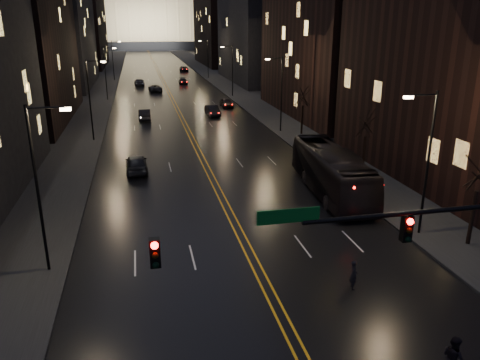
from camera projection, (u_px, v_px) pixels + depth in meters
road at (157, 68)px, 138.49m from camera, size 20.00×320.00×0.02m
sidewalk_left at (108, 69)px, 135.67m from camera, size 8.00×320.00×0.16m
sidewalk_right at (204, 67)px, 141.25m from camera, size 8.00×320.00×0.16m
center_line at (157, 68)px, 138.48m from camera, size 0.62×320.00×0.01m
building_left_mid at (10, 12)px, 59.41m from camera, size 12.00×30.00×28.00m
building_left_far at (59, 37)px, 95.90m from camera, size 12.00×34.00×20.00m
building_left_dist at (82, 26)px, 139.75m from camera, size 12.00×40.00×24.00m
building_right_near at (479, 32)px, 36.91m from camera, size 12.00×26.00×24.00m
building_right_mid at (257, 22)px, 103.32m from camera, size 12.00×34.00×26.00m
building_right_dist at (220, 29)px, 148.44m from camera, size 12.00×40.00×22.00m
capitol at (145, 14)px, 244.23m from camera, size 90.00×50.00×58.50m
traffic_signal at (463, 235)px, 17.56m from camera, size 17.29×0.45×7.00m
streetlamp_right_near at (426, 157)px, 27.82m from camera, size 2.13×0.25×9.00m
streetlamp_left_near at (40, 182)px, 23.51m from camera, size 2.13×0.25×9.00m
streetlamp_right_mid at (280, 90)px, 55.62m from camera, size 2.13×0.25×9.00m
streetlamp_left_mid at (91, 96)px, 51.31m from camera, size 2.13×0.25×9.00m
streetlamp_right_far at (231, 68)px, 83.42m from camera, size 2.13×0.25×9.00m
streetlamp_left_far at (106, 70)px, 79.11m from camera, size 2.13×0.25×9.00m
streetlamp_right_dist at (207, 57)px, 111.22m from camera, size 2.13×0.25×9.00m
streetlamp_left_dist at (113, 58)px, 106.91m from camera, size 2.13×0.25×9.00m
tree_right_near at (480, 174)px, 26.58m from camera, size 2.40×2.40×6.65m
tree_right_mid at (366, 124)px, 39.55m from camera, size 2.40×2.40×6.65m
tree_right_far at (303, 97)px, 54.38m from camera, size 2.40×2.40×6.65m
bus at (331, 171)px, 36.14m from camera, size 3.92×12.95×3.56m
oncoming_car_a at (136, 163)px, 41.71m from camera, size 2.07×4.76×1.60m
oncoming_car_b at (145, 114)px, 64.35m from camera, size 1.69×4.60×1.50m
oncoming_car_c at (155, 88)px, 90.97m from camera, size 2.67×5.05×1.35m
oncoming_car_d at (139, 82)px, 99.83m from camera, size 2.21×4.96×1.42m
receding_car_a at (213, 111)px, 67.15m from camera, size 1.77×4.55×1.48m
receding_car_b at (226, 103)px, 73.97m from camera, size 1.79×4.16×1.40m
receding_car_c at (183, 81)px, 101.85m from camera, size 1.88×4.44×1.28m
receding_car_d at (184, 69)px, 129.03m from camera, size 2.64×5.16×1.39m
pedestrian_a at (354, 275)px, 23.23m from camera, size 0.47×0.63×1.57m
pedestrian_b at (453, 357)px, 17.33m from camera, size 0.60×0.94×1.81m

